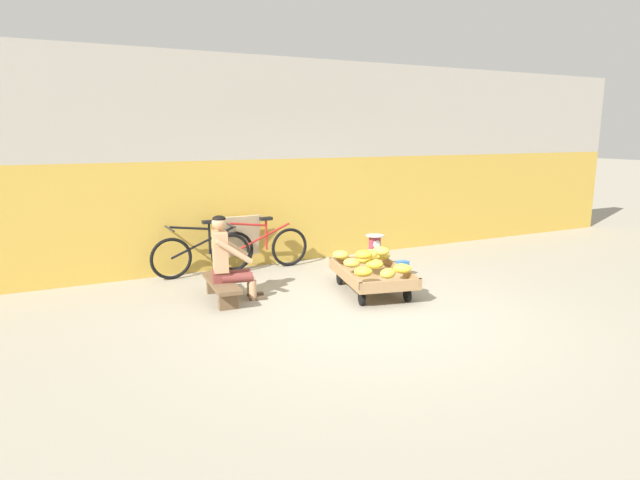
{
  "coord_description": "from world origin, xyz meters",
  "views": [
    {
      "loc": [
        -3.33,
        -5.29,
        2.18
      ],
      "look_at": [
        -0.11,
        1.11,
        0.75
      ],
      "focal_mm": 30.17,
      "sensor_mm": 36.0,
      "label": 1
    }
  ],
  "objects_px": {
    "banana_cart": "(372,276)",
    "sign_board": "(239,242)",
    "plastic_crate": "(374,262)",
    "bicycle_near_left": "(204,253)",
    "vendor_seated": "(227,258)",
    "shopping_bag": "(402,269)",
    "weighing_scale": "(375,244)",
    "bicycle_far_left": "(261,248)",
    "low_bench": "(221,286)"
  },
  "relations": [
    {
      "from": "banana_cart",
      "to": "vendor_seated",
      "type": "relative_size",
      "value": 1.39
    },
    {
      "from": "weighing_scale",
      "to": "bicycle_far_left",
      "type": "relative_size",
      "value": 0.18
    },
    {
      "from": "weighing_scale",
      "to": "bicycle_far_left",
      "type": "height_order",
      "value": "bicycle_far_left"
    },
    {
      "from": "weighing_scale",
      "to": "bicycle_far_left",
      "type": "bearing_deg",
      "value": 149.99
    },
    {
      "from": "vendor_seated",
      "to": "shopping_bag",
      "type": "xyz_separation_m",
      "value": [
        2.77,
        -0.03,
        -0.45
      ]
    },
    {
      "from": "sign_board",
      "to": "shopping_bag",
      "type": "xyz_separation_m",
      "value": [
        2.09,
        -1.62,
        -0.32
      ]
    },
    {
      "from": "sign_board",
      "to": "plastic_crate",
      "type": "bearing_deg",
      "value": -32.01
    },
    {
      "from": "low_bench",
      "to": "plastic_crate",
      "type": "relative_size",
      "value": 3.11
    },
    {
      "from": "vendor_seated",
      "to": "bicycle_far_left",
      "type": "height_order",
      "value": "vendor_seated"
    },
    {
      "from": "bicycle_far_left",
      "to": "shopping_bag",
      "type": "bearing_deg",
      "value": -36.97
    },
    {
      "from": "banana_cart",
      "to": "plastic_crate",
      "type": "height_order",
      "value": "banana_cart"
    },
    {
      "from": "bicycle_near_left",
      "to": "shopping_bag",
      "type": "bearing_deg",
      "value": -28.15
    },
    {
      "from": "vendor_seated",
      "to": "weighing_scale",
      "type": "distance_m",
      "value": 2.58
    },
    {
      "from": "vendor_seated",
      "to": "sign_board",
      "type": "relative_size",
      "value": 1.29
    },
    {
      "from": "bicycle_near_left",
      "to": "shopping_bag",
      "type": "distance_m",
      "value": 3.09
    },
    {
      "from": "plastic_crate",
      "to": "bicycle_near_left",
      "type": "distance_m",
      "value": 2.7
    },
    {
      "from": "vendor_seated",
      "to": "shopping_bag",
      "type": "relative_size",
      "value": 4.75
    },
    {
      "from": "plastic_crate",
      "to": "bicycle_near_left",
      "type": "relative_size",
      "value": 0.22
    },
    {
      "from": "weighing_scale",
      "to": "bicycle_near_left",
      "type": "height_order",
      "value": "bicycle_near_left"
    },
    {
      "from": "shopping_bag",
      "to": "banana_cart",
      "type": "bearing_deg",
      "value": -149.27
    },
    {
      "from": "plastic_crate",
      "to": "sign_board",
      "type": "distance_m",
      "value": 2.22
    },
    {
      "from": "bicycle_near_left",
      "to": "bicycle_far_left",
      "type": "xyz_separation_m",
      "value": [
        0.91,
        -0.09,
        0.0
      ]
    },
    {
      "from": "vendor_seated",
      "to": "plastic_crate",
      "type": "xyz_separation_m",
      "value": [
        2.55,
        0.42,
        -0.42
      ]
    },
    {
      "from": "banana_cart",
      "to": "weighing_scale",
      "type": "xyz_separation_m",
      "value": [
        0.66,
        0.98,
        0.21
      ]
    },
    {
      "from": "banana_cart",
      "to": "bicycle_near_left",
      "type": "distance_m",
      "value": 2.7
    },
    {
      "from": "weighing_scale",
      "to": "vendor_seated",
      "type": "bearing_deg",
      "value": -170.74
    },
    {
      "from": "vendor_seated",
      "to": "sign_board",
      "type": "bearing_deg",
      "value": 66.88
    },
    {
      "from": "sign_board",
      "to": "vendor_seated",
      "type": "bearing_deg",
      "value": -113.12
    },
    {
      "from": "plastic_crate",
      "to": "sign_board",
      "type": "relative_size",
      "value": 0.41
    },
    {
      "from": "weighing_scale",
      "to": "sign_board",
      "type": "height_order",
      "value": "sign_board"
    },
    {
      "from": "banana_cart",
      "to": "weighing_scale",
      "type": "relative_size",
      "value": 5.29
    },
    {
      "from": "bicycle_near_left",
      "to": "sign_board",
      "type": "bearing_deg",
      "value": 14.54
    },
    {
      "from": "low_bench",
      "to": "bicycle_far_left",
      "type": "distance_m",
      "value": 1.69
    },
    {
      "from": "vendor_seated",
      "to": "bicycle_far_left",
      "type": "relative_size",
      "value": 0.69
    },
    {
      "from": "bicycle_far_left",
      "to": "plastic_crate",
      "type": "bearing_deg",
      "value": -29.98
    },
    {
      "from": "low_bench",
      "to": "bicycle_near_left",
      "type": "relative_size",
      "value": 0.67
    },
    {
      "from": "banana_cart",
      "to": "sign_board",
      "type": "distance_m",
      "value": 2.47
    },
    {
      "from": "low_bench",
      "to": "bicycle_far_left",
      "type": "height_order",
      "value": "bicycle_far_left"
    },
    {
      "from": "low_bench",
      "to": "shopping_bag",
      "type": "bearing_deg",
      "value": -0.98
    },
    {
      "from": "banana_cart",
      "to": "low_bench",
      "type": "height_order",
      "value": "banana_cart"
    },
    {
      "from": "plastic_crate",
      "to": "bicycle_far_left",
      "type": "bearing_deg",
      "value": 150.02
    },
    {
      "from": "plastic_crate",
      "to": "banana_cart",
      "type": "bearing_deg",
      "value": -124.16
    },
    {
      "from": "weighing_scale",
      "to": "shopping_bag",
      "type": "distance_m",
      "value": 0.6
    },
    {
      "from": "vendor_seated",
      "to": "weighing_scale",
      "type": "xyz_separation_m",
      "value": [
        2.55,
        0.42,
        -0.11
      ]
    },
    {
      "from": "shopping_bag",
      "to": "weighing_scale",
      "type": "bearing_deg",
      "value": 116.72
    },
    {
      "from": "banana_cart",
      "to": "shopping_bag",
      "type": "bearing_deg",
      "value": 30.73
    },
    {
      "from": "weighing_scale",
      "to": "sign_board",
      "type": "relative_size",
      "value": 0.34
    },
    {
      "from": "bicycle_near_left",
      "to": "banana_cart",
      "type": "bearing_deg",
      "value": -47.28
    },
    {
      "from": "bicycle_near_left",
      "to": "low_bench",
      "type": "bearing_deg",
      "value": -95.59
    },
    {
      "from": "weighing_scale",
      "to": "shopping_bag",
      "type": "relative_size",
      "value": 1.25
    }
  ]
}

